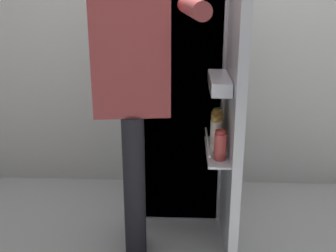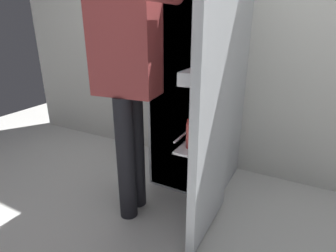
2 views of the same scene
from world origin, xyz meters
The scene contains 4 objects.
ground_plane centered at (0.00, 0.00, 0.00)m, with size 6.12×6.12×0.00m, color silver.
kitchen_wall centered at (0.00, 0.89, 1.30)m, with size 4.40×0.10×2.61m, color silver.
refrigerator centered at (0.03, 0.49, 0.89)m, with size 0.64×1.15×1.79m.
person centered at (-0.21, -0.09, 1.03)m, with size 0.59×0.68×1.71m.
Camera 1 is at (0.06, -2.19, 1.50)m, focal length 44.65 mm.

